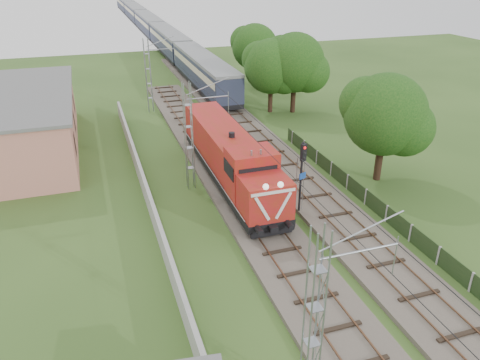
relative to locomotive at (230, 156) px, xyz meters
name	(u,v)px	position (x,y,z in m)	size (l,w,h in m)	color
ground	(293,271)	(0.00, -11.72, -2.29)	(140.00, 140.00, 0.00)	#2F4C1C
track_main	(251,209)	(0.00, -4.72, -2.10)	(4.20, 70.00, 0.45)	#6B6054
track_side	(255,138)	(5.00, 8.28, -2.10)	(4.20, 80.00, 0.45)	#6B6054
catenary	(189,137)	(-2.95, 0.28, 1.76)	(3.31, 70.00, 8.00)	gray
boundary_wall	(144,185)	(-6.50, 0.28, -1.54)	(0.25, 40.00, 1.50)	#9E9E99
station_building	(26,122)	(-15.00, 12.28, 0.35)	(8.40, 20.40, 5.22)	#BA7464
fence	(387,214)	(8.00, -8.72, -1.69)	(0.12, 32.00, 1.20)	black
locomotive	(230,156)	(0.00, 0.00, 0.00)	(3.07, 17.55, 4.46)	black
coach_rake	(149,23)	(5.00, 76.10, 0.36)	(3.22, 120.23, 3.72)	black
signal_post	(302,167)	(2.98, -6.14, 1.28)	(0.55, 0.45, 5.20)	black
tree_a	(386,115)	(11.19, -2.89, 2.89)	(6.40, 6.10, 8.30)	#372016
tree_b	(296,63)	(12.12, 15.26, 3.12)	(6.68, 6.36, 8.66)	#372016
tree_c	(272,67)	(9.74, 16.12, 2.70)	(6.17, 5.87, 7.99)	#372016
tree_d	(255,48)	(12.03, 27.60, 2.76)	(6.24, 5.94, 8.09)	#372016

